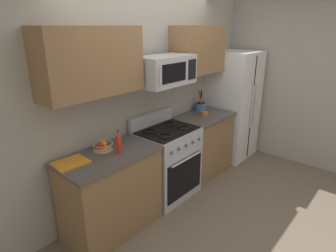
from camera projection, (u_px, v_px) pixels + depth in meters
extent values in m
plane|color=#6B5B4C|center=(204.00, 211.00, 3.52)|extent=(16.00, 16.00, 0.00)
cube|color=#9E998E|center=(145.00, 96.00, 3.68)|extent=(8.00, 0.10, 2.60)
cube|color=olive|center=(111.00, 194.00, 3.08)|extent=(1.02, 0.55, 0.88)
cube|color=#4C4742|center=(108.00, 156.00, 2.93)|extent=(1.06, 0.59, 0.03)
cube|color=#B2B5BA|center=(167.00, 163.00, 3.74)|extent=(0.76, 0.59, 0.91)
cube|color=black|center=(185.00, 177.00, 3.59)|extent=(0.67, 0.01, 0.51)
cylinder|color=#B2B5BA|center=(187.00, 159.00, 3.49)|extent=(0.57, 0.02, 0.02)
cube|color=black|center=(167.00, 130.00, 3.58)|extent=(0.73, 0.53, 0.02)
cube|color=#B2B5BA|center=(151.00, 120.00, 3.72)|extent=(0.76, 0.06, 0.18)
torus|color=black|center=(165.00, 135.00, 3.37)|extent=(0.17, 0.17, 0.02)
torus|color=black|center=(183.00, 127.00, 3.63)|extent=(0.17, 0.17, 0.02)
torus|color=black|center=(149.00, 130.00, 3.52)|extent=(0.17, 0.17, 0.02)
torus|color=black|center=(169.00, 123.00, 3.79)|extent=(0.17, 0.17, 0.02)
cylinder|color=#4C4C51|center=(172.00, 153.00, 3.24)|extent=(0.04, 0.02, 0.04)
cylinder|color=#4C4C51|center=(179.00, 149.00, 3.34)|extent=(0.04, 0.02, 0.04)
cylinder|color=#4C4C51|center=(186.00, 146.00, 3.44)|extent=(0.04, 0.02, 0.04)
cylinder|color=#4C4C51|center=(193.00, 142.00, 3.54)|extent=(0.04, 0.02, 0.04)
cylinder|color=#4C4C51|center=(199.00, 139.00, 3.63)|extent=(0.04, 0.02, 0.04)
cube|color=olive|center=(203.00, 145.00, 4.35)|extent=(0.86, 0.55, 0.88)
cube|color=#4C4742|center=(204.00, 116.00, 4.20)|extent=(0.90, 0.59, 0.03)
cube|color=silver|center=(233.00, 105.00, 4.80)|extent=(0.77, 0.66, 1.77)
cube|color=black|center=(252.00, 109.00, 4.60)|extent=(0.01, 0.01, 1.68)
cylinder|color=#B2B5BA|center=(252.00, 107.00, 4.53)|extent=(0.02, 0.02, 0.71)
cylinder|color=#B2B5BA|center=(255.00, 106.00, 4.60)|extent=(0.02, 0.02, 0.71)
cube|color=#9E998E|center=(282.00, 81.00, 4.65)|extent=(0.10, 8.00, 2.60)
cube|color=#B2B5BA|center=(165.00, 70.00, 3.35)|extent=(0.74, 0.40, 0.34)
cube|color=black|center=(175.00, 73.00, 3.18)|extent=(0.41, 0.01, 0.21)
cube|color=black|center=(192.00, 69.00, 3.42)|extent=(0.15, 0.01, 0.24)
cylinder|color=#B2B5BA|center=(160.00, 76.00, 2.97)|extent=(0.02, 0.02, 0.24)
cube|color=olive|center=(91.00, 62.00, 2.70)|extent=(1.05, 0.34, 0.65)
cube|color=olive|center=(198.00, 50.00, 3.97)|extent=(0.89, 0.34, 0.65)
cylinder|color=teal|center=(200.00, 107.00, 4.41)|extent=(0.16, 0.16, 0.12)
cylinder|color=black|center=(201.00, 106.00, 4.41)|extent=(0.13, 0.13, 0.10)
cylinder|color=red|center=(200.00, 100.00, 4.37)|extent=(0.02, 0.09, 0.30)
cylinder|color=black|center=(201.00, 100.00, 4.37)|extent=(0.05, 0.05, 0.30)
cylinder|color=red|center=(200.00, 101.00, 4.41)|extent=(0.07, 0.06, 0.23)
cone|color=tan|center=(103.00, 147.00, 3.03)|extent=(0.21, 0.21, 0.07)
torus|color=tan|center=(103.00, 144.00, 3.02)|extent=(0.21, 0.21, 0.01)
sphere|color=red|center=(101.00, 146.00, 2.99)|extent=(0.07, 0.07, 0.07)
sphere|color=orange|center=(103.00, 144.00, 3.02)|extent=(0.08, 0.08, 0.08)
cube|color=orange|center=(71.00, 163.00, 2.73)|extent=(0.33, 0.27, 0.02)
cylinder|color=red|center=(119.00, 145.00, 2.94)|extent=(0.05, 0.05, 0.18)
cone|color=red|center=(118.00, 134.00, 2.90)|extent=(0.05, 0.05, 0.05)
cylinder|color=black|center=(118.00, 131.00, 2.89)|extent=(0.02, 0.02, 0.01)
cylinder|color=#D1662D|center=(205.00, 113.00, 4.22)|extent=(0.12, 0.12, 0.04)
torus|color=#D1662D|center=(205.00, 112.00, 4.21)|extent=(0.12, 0.12, 0.01)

